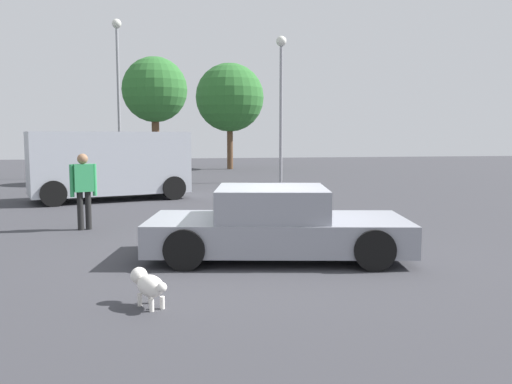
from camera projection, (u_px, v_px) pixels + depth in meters
ground_plane at (256, 256)px, 9.03m from camera, size 80.00×80.00×0.00m
sedan_foreground at (276, 225)px, 8.88m from camera, size 4.57×2.63×1.19m
dog at (148, 284)px, 6.33m from camera, size 0.47×0.63×0.44m
van_white at (110, 163)px, 16.88m from camera, size 5.21×3.31×2.17m
pedestrian at (83, 185)px, 11.45m from camera, size 0.54×0.36×1.66m
light_post_near at (281, 84)px, 22.91m from camera, size 0.44×0.44×6.33m
light_post_far at (118, 74)px, 25.28m from camera, size 0.44×0.44×7.57m
tree_back_left at (230, 98)px, 32.25m from camera, size 4.16×4.16×6.47m
tree_back_center at (155, 90)px, 22.65m from camera, size 2.79×2.79×5.42m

